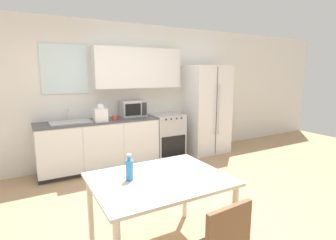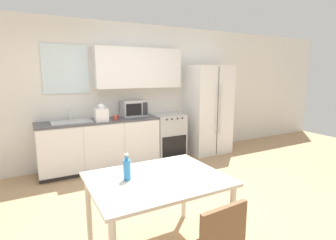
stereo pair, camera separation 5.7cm
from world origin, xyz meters
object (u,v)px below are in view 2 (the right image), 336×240
oven_range (167,136)px  coffee_mug (116,118)px  dining_table (157,187)px  drink_bottle (127,169)px  refrigerator (208,110)px  microwave (134,108)px

oven_range → coffee_mug: 1.24m
dining_table → drink_bottle: (-0.26, 0.09, 0.20)m
refrigerator → dining_table: bearing=-134.4°
coffee_mug → dining_table: 2.47m
microwave → oven_range: bearing=-10.1°
coffee_mug → dining_table: (-0.35, -2.43, -0.28)m
microwave → drink_bottle: (-1.07, -2.59, -0.19)m
oven_range → refrigerator: bearing=-2.1°
refrigerator → dining_table: 3.54m
oven_range → microwave: 0.92m
microwave → dining_table: size_ratio=0.38×
refrigerator → microwave: refrigerator is taller
microwave → drink_bottle: bearing=-112.4°
oven_range → dining_table: 2.96m
oven_range → drink_bottle: 3.05m
oven_range → coffee_mug: coffee_mug is taller
refrigerator → drink_bottle: (-2.74, -2.43, -0.08)m
dining_table → oven_range: bearing=60.0°
oven_range → microwave: (-0.67, 0.12, 0.61)m
drink_bottle → oven_range: bearing=54.8°
refrigerator → coffee_mug: refrigerator is taller
dining_table → drink_bottle: drink_bottle is taller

